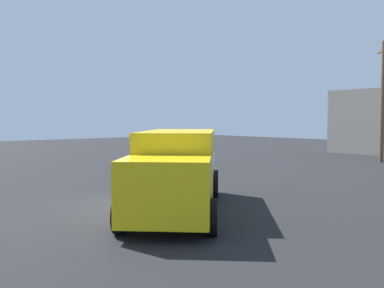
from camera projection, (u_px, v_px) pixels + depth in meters
ground_plane at (128, 204)px, 14.86m from camera, size 100.00×100.00×0.00m
delivery_truck at (177, 169)px, 13.84m from camera, size 7.18×7.09×2.68m
utility_pole at (383, 100)px, 29.16m from camera, size 1.70×1.58×8.72m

